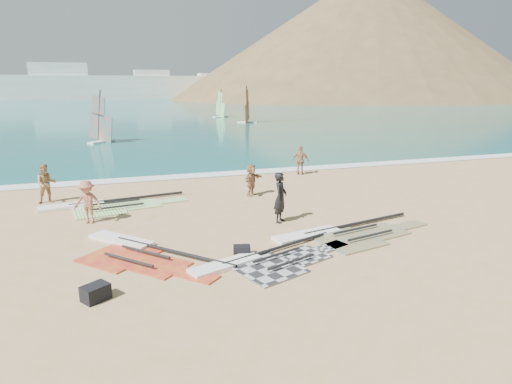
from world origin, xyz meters
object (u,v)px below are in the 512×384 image
object	(u,v)px
person_wetsuit	(280,197)
beachgoer_right	(252,180)
gear_bag_far	(242,251)
rig_red	(136,252)
gear_bag_near	(96,293)
beachgoer_mid	(88,202)
rig_green	(104,206)
beachgoer_back	(301,160)
rig_grey	(264,261)
rig_orange	(343,234)
beachgoer_left	(46,184)

from	to	relation	value
person_wetsuit	beachgoer_right	xyz separation A→B (m)	(0.17, 4.11, -0.20)
person_wetsuit	gear_bag_far	bearing A→B (deg)	176.30
rig_red	gear_bag_near	bearing A→B (deg)	-63.84
gear_bag_far	beachgoer_mid	world-z (taller)	beachgoer_mid
rig_red	person_wetsuit	distance (m)	5.60
rig_green	person_wetsuit	bearing A→B (deg)	-42.61
gear_bag_near	beachgoer_back	world-z (taller)	beachgoer_back
beachgoer_back	rig_red	bearing A→B (deg)	79.06
rig_grey	rig_green	world-z (taller)	rig_green
rig_orange	rig_red	world-z (taller)	rig_orange
beachgoer_left	beachgoer_back	world-z (taller)	beachgoer_left
rig_orange	gear_bag_near	size ratio (longest dim) A/B	9.91
rig_red	beachgoer_mid	distance (m)	3.93
beachgoer_right	rig_red	bearing A→B (deg)	-178.36
rig_green	beachgoer_back	distance (m)	11.23
gear_bag_far	beachgoer_back	bearing A→B (deg)	57.89
rig_grey	beachgoer_left	size ratio (longest dim) A/B	3.08
rig_green	rig_orange	world-z (taller)	rig_green
rig_green	rig_orange	bearing A→B (deg)	-47.41
beachgoer_mid	rig_red	bearing A→B (deg)	-46.93
rig_grey	gear_bag_near	bearing A→B (deg)	170.37
beachgoer_right	beachgoer_back	bearing A→B (deg)	-2.07
rig_grey	beachgoer_mid	xyz separation A→B (m)	(-4.98, 5.46, 0.77)
gear_bag_near	rig_orange	bearing A→B (deg)	15.51
beachgoer_left	beachgoer_mid	size ratio (longest dim) A/B	1.06
beachgoer_back	person_wetsuit	bearing A→B (deg)	96.24
gear_bag_far	beachgoer_back	world-z (taller)	beachgoer_back
rig_grey	gear_bag_far	distance (m)	0.86
beachgoer_left	beachgoer_back	bearing A→B (deg)	-0.21
rig_grey	rig_green	distance (m)	8.89
beachgoer_left	beachgoer_mid	world-z (taller)	beachgoer_left
rig_orange	person_wetsuit	size ratio (longest dim) A/B	3.16
gear_bag_far	person_wetsuit	size ratio (longest dim) A/B	0.27
gear_bag_far	beachgoer_right	bearing A→B (deg)	70.06
rig_orange	beachgoer_back	distance (m)	10.22
rig_red	beachgoer_right	world-z (taller)	beachgoer_right
rig_orange	rig_red	xyz separation A→B (m)	(-6.86, 0.54, -0.00)
rig_green	beachgoer_right	world-z (taller)	beachgoer_right
rig_red	gear_bag_near	size ratio (longest dim) A/B	8.42
rig_grey	person_wetsuit	distance (m)	3.98
rig_orange	rig_red	distance (m)	6.88
rig_grey	person_wetsuit	bearing A→B (deg)	41.63
beachgoer_left	beachgoer_right	xyz separation A→B (m)	(8.83, -1.54, -0.11)
rig_green	rig_red	xyz separation A→B (m)	(1.04, -5.75, -0.00)
rig_orange	beachgoer_mid	distance (m)	9.34
beachgoer_mid	gear_bag_near	bearing A→B (deg)	-65.94
beachgoer_back	gear_bag_far	bearing A→B (deg)	92.94
rig_grey	beachgoer_right	xyz separation A→B (m)	(2.02, 7.52, 0.70)
rig_orange	gear_bag_near	world-z (taller)	gear_bag_near
rig_orange	beachgoer_right	distance (m)	6.33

